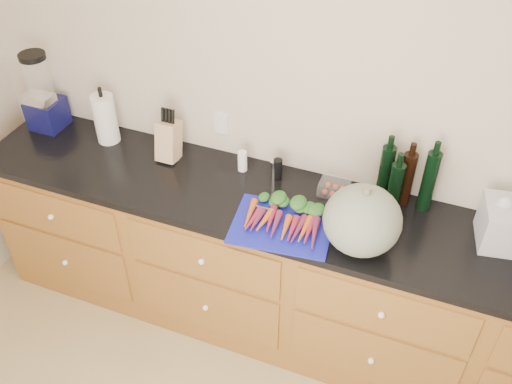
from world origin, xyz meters
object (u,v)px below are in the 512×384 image
at_px(knife_block, 169,141).
at_px(carrots, 285,217).
at_px(squash, 362,220).
at_px(blender_appliance, 42,96).
at_px(paper_towel, 105,119).
at_px(tomato_box, 334,188).
at_px(cutting_board, 282,226).

bearing_deg(knife_block, carrots, -19.31).
distance_m(carrots, squash, 0.39).
height_order(carrots, blender_appliance, blender_appliance).
bearing_deg(knife_block, paper_towel, 177.15).
bearing_deg(tomato_box, cutting_board, -115.98).
distance_m(carrots, knife_block, 0.80).
relative_size(carrots, tomato_box, 2.53).
bearing_deg(blender_appliance, tomato_box, 0.42).
bearing_deg(squash, tomato_box, 122.54).
distance_m(cutting_board, squash, 0.40).
relative_size(cutting_board, carrots, 1.25).
distance_m(blender_appliance, tomato_box, 1.73).
height_order(squash, tomato_box, squash).
xyz_separation_m(cutting_board, knife_block, (-0.75, 0.30, 0.10)).
height_order(cutting_board, carrots, carrots).
distance_m(squash, tomato_box, 0.40).
xyz_separation_m(carrots, blender_appliance, (-1.56, 0.28, 0.17)).
height_order(cutting_board, blender_appliance, blender_appliance).
relative_size(squash, knife_block, 1.60).
bearing_deg(squash, carrots, 175.89).
height_order(knife_block, tomato_box, knife_block).
bearing_deg(knife_block, squash, -14.54).
distance_m(squash, blender_appliance, 1.95).
bearing_deg(cutting_board, squash, 1.53).
relative_size(squash, blender_appliance, 0.76).
xyz_separation_m(cutting_board, blender_appliance, (-1.56, 0.32, 0.20)).
xyz_separation_m(paper_towel, knife_block, (0.40, -0.02, -0.03)).
distance_m(squash, knife_block, 1.16).
relative_size(paper_towel, tomato_box, 1.93).
height_order(carrots, knife_block, knife_block).
bearing_deg(squash, paper_towel, 168.47).
distance_m(squash, paper_towel, 1.55).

